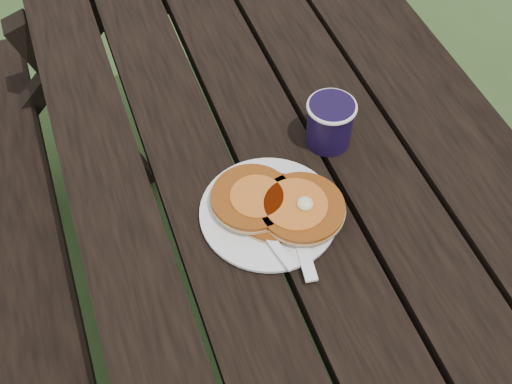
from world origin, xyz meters
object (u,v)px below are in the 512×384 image
object	(u,v)px
picnic_table	(273,264)
pancake_stack	(278,204)
plate	(269,213)
coffee_cup	(330,121)

from	to	relation	value
picnic_table	pancake_stack	size ratio (longest dim) A/B	8.58
plate	pancake_stack	xyz separation A→B (m)	(0.02, -0.00, 0.02)
picnic_table	pancake_stack	xyz separation A→B (m)	(-0.05, -0.12, 0.41)
picnic_table	pancake_stack	bearing A→B (deg)	-111.15
plate	coffee_cup	distance (m)	0.21
picnic_table	plate	size ratio (longest dim) A/B	7.97
plate	coffee_cup	world-z (taller)	coffee_cup
pancake_stack	picnic_table	bearing A→B (deg)	68.85
plate	pancake_stack	size ratio (longest dim) A/B	1.08
picnic_table	pancake_stack	distance (m)	0.43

